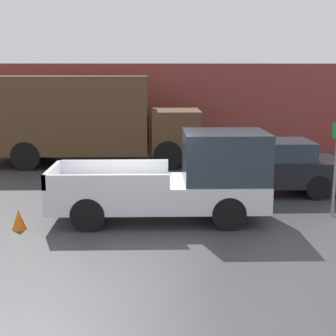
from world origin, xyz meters
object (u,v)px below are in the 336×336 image
at_px(newspaper_box, 38,142).
at_px(traffic_cone, 19,220).
at_px(pickup_truck, 181,179).
at_px(car, 264,166).
at_px(delivery_truck, 81,117).
at_px(parking_sign, 336,162).

xyz_separation_m(newspaper_box, traffic_cone, (2.07, -10.23, -0.31)).
distance_m(pickup_truck, car, 3.69).
bearing_deg(traffic_cone, delivery_truck, 88.07).
height_order(car, traffic_cone, car).
relative_size(car, delivery_truck, 0.55).
relative_size(pickup_truck, delivery_truck, 0.62).
bearing_deg(delivery_truck, pickup_truck, -63.34).
relative_size(pickup_truck, traffic_cone, 11.08).
xyz_separation_m(pickup_truck, parking_sign, (3.92, 0.15, 0.39)).
bearing_deg(pickup_truck, newspaper_box, 122.01).
bearing_deg(newspaper_box, pickup_truck, -57.99).
bearing_deg(car, newspaper_box, 141.04).
xyz_separation_m(parking_sign, newspaper_box, (-9.87, 9.37, -0.87)).
bearing_deg(car, delivery_truck, 143.49).
bearing_deg(delivery_truck, newspaper_box, 135.22).
distance_m(delivery_truck, newspaper_box, 3.55).
bearing_deg(parking_sign, pickup_truck, -177.83).
bearing_deg(pickup_truck, car, 44.09).
xyz_separation_m(delivery_truck, parking_sign, (7.54, -7.05, -0.46)).
bearing_deg(newspaper_box, delivery_truck, -44.78).
distance_m(car, traffic_cone, 7.33).
distance_m(car, newspaper_box, 11.06).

